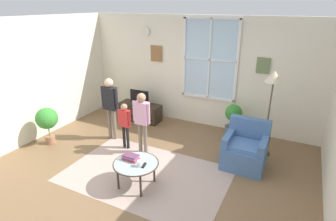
{
  "coord_description": "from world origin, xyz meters",
  "views": [
    {
      "loc": [
        2.28,
        -3.52,
        2.89
      ],
      "look_at": [
        0.23,
        0.55,
        1.1
      ],
      "focal_mm": 29.18,
      "sensor_mm": 36.0,
      "label": 1
    }
  ],
  "objects_px": {
    "book_stack": "(131,157)",
    "person_black_shirt": "(110,102)",
    "coffee_table": "(136,164)",
    "person_red_shirt": "(125,121)",
    "tv_stand": "(140,112)",
    "television": "(139,97)",
    "potted_plant_by_window": "(233,120)",
    "armchair": "(245,150)",
    "person_pink_shirt": "(142,117)",
    "floor_lamp": "(273,85)",
    "remote_near_books": "(144,165)",
    "cup": "(140,164)",
    "potted_plant_corner": "(47,120)"
  },
  "relations": [
    {
      "from": "book_stack",
      "to": "person_black_shirt",
      "type": "distance_m",
      "value": 1.81
    },
    {
      "from": "coffee_table",
      "to": "person_red_shirt",
      "type": "distance_m",
      "value": 1.37
    },
    {
      "from": "tv_stand",
      "to": "person_red_shirt",
      "type": "height_order",
      "value": "person_red_shirt"
    },
    {
      "from": "book_stack",
      "to": "person_red_shirt",
      "type": "distance_m",
      "value": 1.23
    },
    {
      "from": "coffee_table",
      "to": "person_red_shirt",
      "type": "height_order",
      "value": "person_red_shirt"
    },
    {
      "from": "television",
      "to": "potted_plant_by_window",
      "type": "relative_size",
      "value": 0.66
    },
    {
      "from": "armchair",
      "to": "person_black_shirt",
      "type": "xyz_separation_m",
      "value": [
        -2.93,
        -0.22,
        0.56
      ]
    },
    {
      "from": "person_pink_shirt",
      "to": "potted_plant_by_window",
      "type": "distance_m",
      "value": 2.15
    },
    {
      "from": "floor_lamp",
      "to": "person_red_shirt",
      "type": "bearing_deg",
      "value": -158.1
    },
    {
      "from": "television",
      "to": "coffee_table",
      "type": "bearing_deg",
      "value": -59.03
    },
    {
      "from": "armchair",
      "to": "remote_near_books",
      "type": "relative_size",
      "value": 6.21
    },
    {
      "from": "tv_stand",
      "to": "person_red_shirt",
      "type": "relative_size",
      "value": 1.12
    },
    {
      "from": "potted_plant_by_window",
      "to": "floor_lamp",
      "type": "relative_size",
      "value": 0.45
    },
    {
      "from": "cup",
      "to": "person_pink_shirt",
      "type": "height_order",
      "value": "person_pink_shirt"
    },
    {
      "from": "tv_stand",
      "to": "cup",
      "type": "height_order",
      "value": "cup"
    },
    {
      "from": "armchair",
      "to": "person_pink_shirt",
      "type": "bearing_deg",
      "value": -166.55
    },
    {
      "from": "remote_near_books",
      "to": "person_black_shirt",
      "type": "height_order",
      "value": "person_black_shirt"
    },
    {
      "from": "coffee_table",
      "to": "person_black_shirt",
      "type": "distance_m",
      "value": 1.96
    },
    {
      "from": "potted_plant_by_window",
      "to": "television",
      "type": "bearing_deg",
      "value": -177.54
    },
    {
      "from": "tv_stand",
      "to": "remote_near_books",
      "type": "xyz_separation_m",
      "value": [
        1.62,
        -2.44,
        0.23
      ]
    },
    {
      "from": "cup",
      "to": "potted_plant_corner",
      "type": "xyz_separation_m",
      "value": [
        -2.63,
        0.47,
        0.07
      ]
    },
    {
      "from": "cup",
      "to": "floor_lamp",
      "type": "relative_size",
      "value": 0.06
    },
    {
      "from": "cup",
      "to": "remote_near_books",
      "type": "distance_m",
      "value": 0.08
    },
    {
      "from": "potted_plant_by_window",
      "to": "book_stack",
      "type": "bearing_deg",
      "value": -114.06
    },
    {
      "from": "floor_lamp",
      "to": "person_black_shirt",
      "type": "bearing_deg",
      "value": -165.39
    },
    {
      "from": "book_stack",
      "to": "potted_plant_by_window",
      "type": "height_order",
      "value": "potted_plant_by_window"
    },
    {
      "from": "tv_stand",
      "to": "potted_plant_by_window",
      "type": "height_order",
      "value": "potted_plant_by_window"
    },
    {
      "from": "remote_near_books",
      "to": "potted_plant_by_window",
      "type": "distance_m",
      "value": 2.67
    },
    {
      "from": "television",
      "to": "potted_plant_corner",
      "type": "bearing_deg",
      "value": -117.94
    },
    {
      "from": "tv_stand",
      "to": "person_red_shirt",
      "type": "bearing_deg",
      "value": -69.04
    },
    {
      "from": "cup",
      "to": "potted_plant_by_window",
      "type": "relative_size",
      "value": 0.13
    },
    {
      "from": "person_pink_shirt",
      "to": "floor_lamp",
      "type": "relative_size",
      "value": 0.74
    },
    {
      "from": "floor_lamp",
      "to": "tv_stand",
      "type": "bearing_deg",
      "value": 173.62
    },
    {
      "from": "television",
      "to": "person_pink_shirt",
      "type": "xyz_separation_m",
      "value": [
        0.98,
        -1.43,
        0.17
      ]
    },
    {
      "from": "television",
      "to": "book_stack",
      "type": "bearing_deg",
      "value": -60.82
    },
    {
      "from": "cup",
      "to": "potted_plant_corner",
      "type": "bearing_deg",
      "value": 169.88
    },
    {
      "from": "remote_near_books",
      "to": "person_pink_shirt",
      "type": "xyz_separation_m",
      "value": [
        -0.65,
        1.0,
        0.36
      ]
    },
    {
      "from": "coffee_table",
      "to": "tv_stand",
      "type": "bearing_deg",
      "value": 120.94
    },
    {
      "from": "tv_stand",
      "to": "potted_plant_corner",
      "type": "bearing_deg",
      "value": -117.9
    },
    {
      "from": "person_black_shirt",
      "to": "coffee_table",
      "type": "bearing_deg",
      "value": -40.57
    },
    {
      "from": "tv_stand",
      "to": "person_pink_shirt",
      "type": "relative_size",
      "value": 0.87
    },
    {
      "from": "person_red_shirt",
      "to": "potted_plant_by_window",
      "type": "distance_m",
      "value": 2.43
    },
    {
      "from": "remote_near_books",
      "to": "potted_plant_by_window",
      "type": "xyz_separation_m",
      "value": [
        0.81,
        2.54,
        -0.02
      ]
    },
    {
      "from": "armchair",
      "to": "floor_lamp",
      "type": "bearing_deg",
      "value": 66.13
    },
    {
      "from": "book_stack",
      "to": "floor_lamp",
      "type": "relative_size",
      "value": 0.15
    },
    {
      "from": "tv_stand",
      "to": "person_black_shirt",
      "type": "height_order",
      "value": "person_black_shirt"
    },
    {
      "from": "person_pink_shirt",
      "to": "floor_lamp",
      "type": "distance_m",
      "value": 2.56
    },
    {
      "from": "person_red_shirt",
      "to": "coffee_table",
      "type": "bearing_deg",
      "value": -47.72
    },
    {
      "from": "book_stack",
      "to": "potted_plant_by_window",
      "type": "distance_m",
      "value": 2.71
    },
    {
      "from": "person_red_shirt",
      "to": "potted_plant_by_window",
      "type": "xyz_separation_m",
      "value": [
        1.88,
        1.53,
        -0.2
      ]
    }
  ]
}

